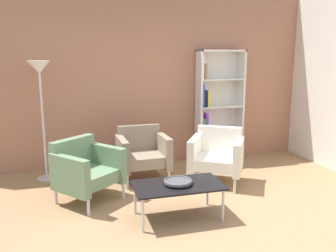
{
  "coord_description": "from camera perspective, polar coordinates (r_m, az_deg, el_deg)",
  "views": [
    {
      "loc": [
        -1.17,
        -3.29,
        1.83
      ],
      "look_at": [
        -0.03,
        0.84,
        0.95
      ],
      "focal_mm": 37.58,
      "sensor_mm": 36.0,
      "label": 1
    }
  ],
  "objects": [
    {
      "name": "armchair_spare_guest",
      "position": [
        5.2,
        -4.21,
        -4.22
      ],
      "size": [
        0.75,
        0.69,
        0.78
      ],
      "rotation": [
        0.0,
        0.0,
        0.04
      ],
      "color": "gray",
      "rests_on": "ground_plane"
    },
    {
      "name": "bookshelf_tall",
      "position": [
        6.1,
        7.68,
        2.93
      ],
      "size": [
        0.8,
        0.3,
        1.9
      ],
      "color": "silver",
      "rests_on": "ground_plane"
    },
    {
      "name": "decorative_bowl",
      "position": [
        3.97,
        1.64,
        -8.96
      ],
      "size": [
        0.32,
        0.32,
        0.05
      ],
      "color": "#4C4C51",
      "rests_on": "coffee_table_low"
    },
    {
      "name": "floor_lamp_torchiere",
      "position": [
        5.31,
        -20.04,
        6.79
      ],
      "size": [
        0.32,
        0.32,
        1.74
      ],
      "color": "silver",
      "rests_on": "ground_plane"
    },
    {
      "name": "coffee_table_low",
      "position": [
        4.0,
        1.63,
        -9.86
      ],
      "size": [
        1.0,
        0.56,
        0.4
      ],
      "color": "black",
      "rests_on": "ground_plane"
    },
    {
      "name": "armchair_corner_red",
      "position": [
        4.56,
        -13.23,
        -6.8
      ],
      "size": [
        0.95,
        0.94,
        0.78
      ],
      "rotation": [
        0.0,
        0.0,
        0.7
      ],
      "color": "slate",
      "rests_on": "ground_plane"
    },
    {
      "name": "brick_back_panel",
      "position": [
        5.88,
        -3.96,
        7.87
      ],
      "size": [
        6.4,
        0.12,
        2.9
      ],
      "primitive_type": "cube",
      "color": "#A87056",
      "rests_on": "ground_plane"
    },
    {
      "name": "ground_plane",
      "position": [
        3.94,
        3.79,
        -16.07
      ],
      "size": [
        8.32,
        8.32,
        0.0
      ],
      "primitive_type": "plane",
      "color": "#9E7751"
    },
    {
      "name": "armchair_near_window",
      "position": [
        5.11,
        7.93,
        -4.6
      ],
      "size": [
        0.94,
        0.92,
        0.78
      ],
      "rotation": [
        0.0,
        0.0,
        -0.55
      ],
      "color": "white",
      "rests_on": "ground_plane"
    }
  ]
}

